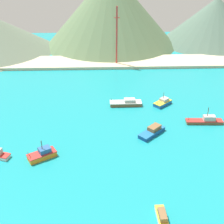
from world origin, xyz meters
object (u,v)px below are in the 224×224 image
fishing_boat_1 (152,131)px  fishing_boat_3 (42,154)px  fishing_boat_5 (163,102)px  fishing_boat_7 (205,121)px  fishing_boat_2 (163,221)px  fishing_boat_6 (126,103)px  radio_tower (117,37)px

fishing_boat_1 → fishing_boat_3: size_ratio=1.12×
fishing_boat_5 → fishing_boat_7: 16.62m
fishing_boat_7 → fishing_boat_2: bearing=-118.3°
fishing_boat_2 → fishing_boat_7: fishing_boat_7 is taller
fishing_boat_5 → fishing_boat_2: bearing=-100.5°
fishing_boat_2 → fishing_boat_6: bearing=93.7°
fishing_boat_3 → fishing_boat_6: size_ratio=0.71×
fishing_boat_2 → fishing_boat_5: (9.31, 49.99, 0.13)m
fishing_boat_1 → fishing_boat_2: 31.96m
fishing_boat_3 → fishing_boat_6: bearing=50.0°
fishing_boat_1 → fishing_boat_2: bearing=-95.1°
fishing_boat_2 → radio_tower: bearing=93.0°
fishing_boat_3 → fishing_boat_7: bearing=18.3°
fishing_boat_6 → radio_tower: bearing=92.1°
fishing_boat_2 → fishing_boat_7: bearing=61.7°
fishing_boat_1 → fishing_boat_6: bearing=108.5°
fishing_boat_5 → radio_tower: radio_tower is taller
fishing_boat_6 → radio_tower: radio_tower is taller
fishing_boat_2 → fishing_boat_5: bearing=79.5°
fishing_boat_1 → radio_tower: bearing=97.4°
fishing_boat_2 → fishing_boat_6: (-3.25, 50.08, 0.12)m
fishing_boat_2 → radio_tower: (-4.71, 90.03, 12.56)m
fishing_boat_1 → fishing_boat_5: fishing_boat_5 is taller
fishing_boat_7 → fishing_boat_3: bearing=-161.7°
fishing_boat_2 → fishing_boat_6: size_ratio=0.76×
fishing_boat_6 → fishing_boat_7: bearing=-28.5°
fishing_boat_1 → fishing_boat_3: bearing=-161.4°
fishing_boat_3 → fishing_boat_2: bearing=-39.0°
fishing_boat_2 → fishing_boat_3: bearing=141.0°
fishing_boat_2 → fishing_boat_3: (-26.94, 21.81, 0.27)m
fishing_boat_1 → fishing_boat_7: bearing=17.8°
fishing_boat_7 → radio_tower: bearing=115.3°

